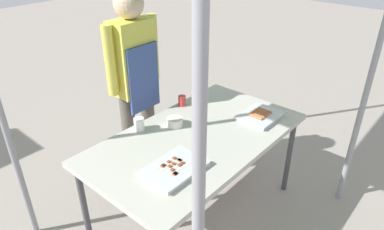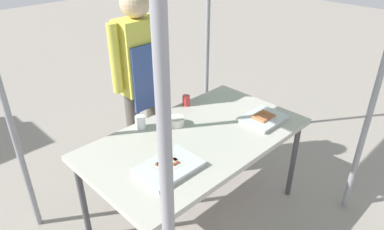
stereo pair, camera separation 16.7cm
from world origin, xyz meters
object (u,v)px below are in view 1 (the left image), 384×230
tray_grilled_sausages (260,116)px  vendor_woman (135,75)px  stall_table (197,142)px  drink_cup_near_edge (182,101)px  condiment_bowl (175,122)px  drink_cup_by_wok (139,124)px  tray_meat_skewers (174,168)px

tray_grilled_sausages → vendor_woman: 1.05m
stall_table → vendor_woman: size_ratio=0.96×
stall_table → drink_cup_near_edge: 0.49m
condiment_bowl → drink_cup_near_edge: drink_cup_near_edge is taller
drink_cup_by_wok → vendor_woman: vendor_woman is taller
tray_grilled_sausages → condiment_bowl: 0.66m
tray_grilled_sausages → vendor_woman: size_ratio=0.20×
stall_table → condiment_bowl: condiment_bowl is taller
condiment_bowl → vendor_woman: bearing=82.1°
stall_table → tray_grilled_sausages: tray_grilled_sausages is taller
tray_grilled_sausages → vendor_woman: (-0.44, 0.92, 0.23)m
stall_table → drink_cup_near_edge: (0.27, 0.40, 0.10)m
tray_meat_skewers → tray_grilled_sausages: bearing=-3.1°
stall_table → condiment_bowl: size_ratio=13.05×
drink_cup_near_edge → vendor_woman: (-0.20, 0.32, 0.20)m
drink_cup_by_wok → drink_cup_near_edge: bearing=3.0°
tray_meat_skewers → condiment_bowl: size_ratio=3.16×
tray_grilled_sausages → vendor_woman: bearing=115.8°
condiment_bowl → drink_cup_near_edge: size_ratio=1.42×
drink_cup_by_wok → vendor_woman: 0.49m
vendor_woman → stall_table: bearing=84.5°
tray_meat_skewers → drink_cup_near_edge: drink_cup_near_edge is taller
tray_grilled_sausages → drink_cup_by_wok: bearing=142.0°
vendor_woman → drink_cup_near_edge: bearing=122.3°
condiment_bowl → drink_cup_near_edge: bearing=32.8°
tray_grilled_sausages → condiment_bowl: bearing=140.8°
drink_cup_near_edge → tray_meat_skewers: bearing=-140.8°
condiment_bowl → drink_cup_by_wok: 0.26m
tray_grilled_sausages → drink_cup_near_edge: 0.64m
stall_table → tray_grilled_sausages: (0.51, -0.20, 0.07)m
drink_cup_near_edge → condiment_bowl: bearing=-147.2°
tray_grilled_sausages → drink_cup_by_wok: size_ratio=3.41×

